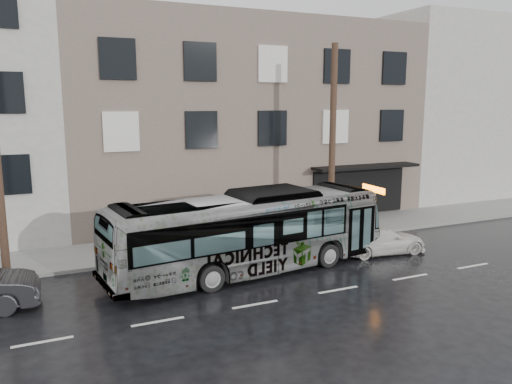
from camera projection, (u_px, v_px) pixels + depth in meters
ground at (228, 280)px, 18.52m from camera, size 120.00×120.00×0.00m
sidewalk at (190, 244)px, 22.92m from camera, size 90.00×3.60×0.15m
building_taupe at (230, 119)px, 30.97m from camera, size 20.00×12.00×11.00m
building_filler at (460, 109)px, 38.45m from camera, size 18.00×12.00×12.00m
utility_pole_front at (332, 143)px, 23.26m from camera, size 0.30×0.30×9.00m
sign_post at (350, 210)px, 24.28m from camera, size 0.06×0.06×2.40m
bus at (249, 232)px, 19.18m from camera, size 11.52×3.97×3.14m
white_sedan at (380, 240)px, 21.75m from camera, size 4.23×2.09×1.18m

